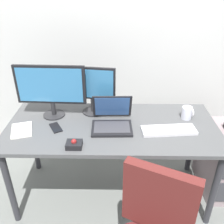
% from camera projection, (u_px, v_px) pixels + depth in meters
% --- Properties ---
extents(ground_plane, '(8.00, 8.00, 0.00)m').
position_uv_depth(ground_plane, '(112.00, 191.00, 2.31)').
color(ground_plane, slate).
extents(back_wall, '(6.00, 0.10, 2.80)m').
position_uv_depth(back_wall, '(113.00, 21.00, 2.26)').
color(back_wall, beige).
rests_on(back_wall, ground).
extents(desk, '(1.67, 0.75, 0.73)m').
position_uv_depth(desk, '(112.00, 133.00, 1.99)').
color(desk, '#4B4C4E').
rests_on(desk, ground).
extents(monitor_main, '(0.56, 0.18, 0.44)m').
position_uv_depth(monitor_main, '(51.00, 88.00, 1.97)').
color(monitor_main, '#262628').
rests_on(monitor_main, desk).
extents(monitor_side, '(0.39, 0.18, 0.40)m').
position_uv_depth(monitor_side, '(92.00, 88.00, 2.03)').
color(monitor_side, '#262628').
rests_on(monitor_side, desk).
extents(keyboard, '(0.42, 0.17, 0.03)m').
position_uv_depth(keyboard, '(169.00, 130.00, 1.88)').
color(keyboard, silver).
rests_on(keyboard, desk).
extents(laptop, '(0.32, 0.30, 0.23)m').
position_uv_depth(laptop, '(112.00, 120.00, 1.93)').
color(laptop, black).
rests_on(laptop, desk).
extents(trackball_mouse, '(0.11, 0.09, 0.07)m').
position_uv_depth(trackball_mouse, '(74.00, 144.00, 1.70)').
color(trackball_mouse, black).
rests_on(trackball_mouse, desk).
extents(coffee_mug, '(0.09, 0.08, 0.10)m').
position_uv_depth(coffee_mug, '(187.00, 113.00, 2.03)').
color(coffee_mug, silver).
rests_on(coffee_mug, desk).
extents(paper_notepad, '(0.20, 0.24, 0.01)m').
position_uv_depth(paper_notepad, '(22.00, 130.00, 1.89)').
color(paper_notepad, white).
rests_on(paper_notepad, desk).
extents(cell_phone, '(0.13, 0.16, 0.01)m').
position_uv_depth(cell_phone, '(56.00, 128.00, 1.92)').
color(cell_phone, black).
rests_on(cell_phone, desk).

